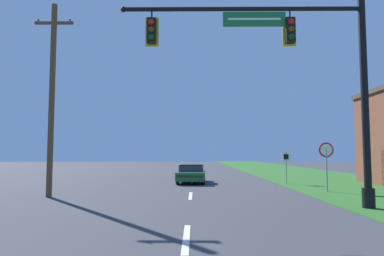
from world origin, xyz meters
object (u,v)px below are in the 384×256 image
signal_mast (305,71)px  car_ahead (191,174)px  route_sign_post (286,160)px  utility_pole_near (52,95)px  stop_sign (326,156)px

signal_mast → car_ahead: 12.61m
route_sign_post → utility_pole_near: 14.54m
stop_sign → route_sign_post: (-0.84, 4.61, -0.34)m
signal_mast → stop_sign: 6.72m
stop_sign → utility_pole_near: 13.84m
utility_pole_near → car_ahead: bearing=50.4°
signal_mast → route_sign_post: size_ratio=4.53×
stop_sign → route_sign_post: 4.69m
signal_mast → utility_pole_near: size_ratio=1.02×
car_ahead → stop_sign: 9.14m
signal_mast → utility_pole_near: 11.17m
stop_sign → route_sign_post: size_ratio=1.23×
signal_mast → route_sign_post: signal_mast is taller
car_ahead → route_sign_post: 6.32m
car_ahead → stop_sign: (6.99, -5.75, 1.26)m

